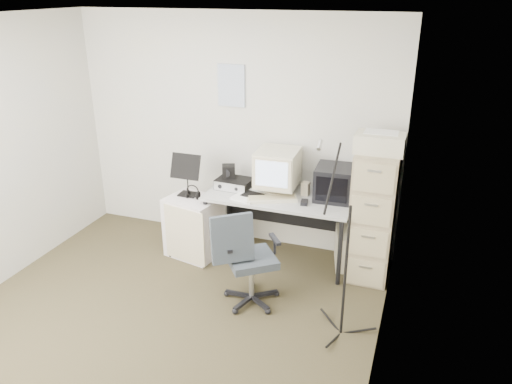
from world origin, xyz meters
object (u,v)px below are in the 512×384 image
(office_chair, at_px, (251,258))
(desk, at_px, (279,227))
(filing_cabinet, at_px, (373,214))
(side_cart, at_px, (194,227))

(office_chair, bearing_deg, desk, 52.63)
(filing_cabinet, height_order, desk, filing_cabinet)
(filing_cabinet, relative_size, office_chair, 1.41)
(filing_cabinet, relative_size, desk, 0.87)
(office_chair, relative_size, side_cart, 1.41)
(filing_cabinet, distance_m, desk, 0.99)
(filing_cabinet, distance_m, office_chair, 1.31)
(filing_cabinet, bearing_deg, side_cart, -172.33)
(desk, relative_size, office_chair, 1.63)
(filing_cabinet, xyz_separation_m, side_cart, (-1.84, -0.25, -0.32))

